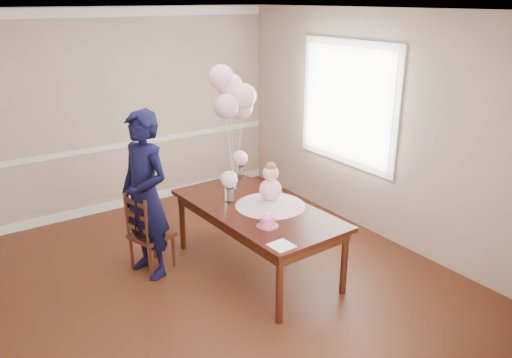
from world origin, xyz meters
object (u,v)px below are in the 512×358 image
object	(u,v)px
dining_table_top	(256,209)
birthday_cake	(267,221)
dining_chair_seat	(151,235)
woman	(145,196)

from	to	relation	value
dining_table_top	birthday_cake	xyz separation A→B (m)	(-0.18, -0.45, 0.08)
dining_table_top	dining_chair_seat	distance (m)	1.17
dining_chair_seat	woman	world-z (taller)	woman
dining_chair_seat	woman	bearing A→B (deg)	-149.48
dining_table_top	birthday_cake	size ratio (longest dim) A/B	13.33
dining_table_top	dining_chair_seat	size ratio (longest dim) A/B	5.04
birthday_cake	woman	bearing A→B (deg)	127.65
dining_table_top	woman	distance (m)	1.16
birthday_cake	woman	size ratio (longest dim) A/B	0.08
dining_table_top	woman	world-z (taller)	woman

